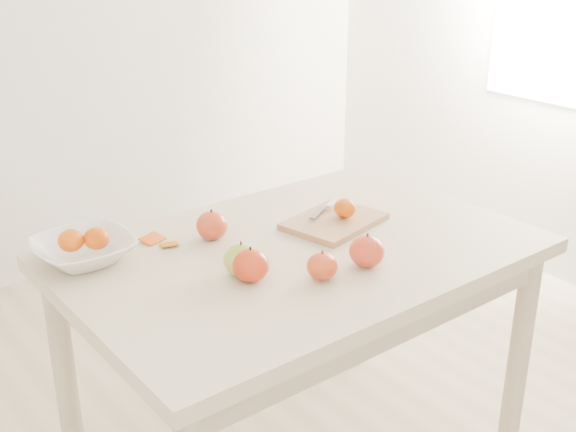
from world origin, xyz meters
TOP-DOWN VIEW (x-y plane):
  - table at (0.00, 0.00)m, footprint 1.20×0.80m
  - cutting_board at (0.17, 0.06)m, footprint 0.30×0.25m
  - board_tangerine at (0.20, 0.05)m, footprint 0.06×0.06m
  - fruit_bowl at (-0.48, 0.26)m, footprint 0.24×0.24m
  - bowl_tangerine_near at (-0.50, 0.27)m, footprint 0.06×0.06m
  - bowl_tangerine_far at (-0.45, 0.25)m, footprint 0.06×0.06m
  - orange_peel_a at (-0.29, 0.27)m, footprint 0.07×0.06m
  - orange_peel_b at (-0.27, 0.21)m, footprint 0.05×0.05m
  - paring_knife at (0.21, 0.13)m, footprint 0.16×0.08m
  - apple_green at (-0.21, -0.04)m, footprint 0.09×0.09m
  - apple_red_c at (-0.07, -0.17)m, footprint 0.07×0.07m
  - apple_red_b at (-0.21, -0.08)m, footprint 0.09×0.09m
  - apple_red_e at (0.06, -0.19)m, footprint 0.09×0.09m
  - apple_red_a at (-0.15, 0.18)m, footprint 0.08×0.08m

SIDE VIEW (x-z plane):
  - table at x=0.00m, z-range 0.28..1.03m
  - orange_peel_a at x=-0.29m, z-range 0.75..0.76m
  - orange_peel_b at x=-0.27m, z-range 0.75..0.76m
  - cutting_board at x=0.17m, z-range 0.75..0.77m
  - paring_knife at x=0.21m, z-range 0.77..0.78m
  - fruit_bowl at x=-0.48m, z-range 0.75..0.81m
  - apple_red_c at x=-0.07m, z-range 0.75..0.82m
  - apple_red_a at x=-0.15m, z-range 0.75..0.83m
  - apple_green at x=-0.21m, z-range 0.75..0.83m
  - apple_red_e at x=0.06m, z-range 0.75..0.83m
  - apple_red_b at x=-0.21m, z-range 0.75..0.83m
  - board_tangerine at x=0.20m, z-range 0.77..0.82m
  - bowl_tangerine_far at x=-0.45m, z-range 0.78..0.84m
  - bowl_tangerine_near at x=-0.50m, z-range 0.78..0.84m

